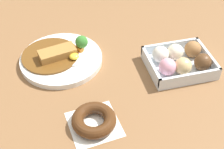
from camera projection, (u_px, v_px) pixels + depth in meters
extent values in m
plane|color=brown|center=(114.00, 72.00, 0.96)|extent=(1.60, 1.60, 0.00)
cylinder|color=white|center=(61.00, 59.00, 0.98)|extent=(0.26, 0.26, 0.02)
cylinder|color=brown|center=(50.00, 55.00, 0.98)|extent=(0.18, 0.18, 0.01)
cube|color=#A87538|center=(57.00, 53.00, 0.96)|extent=(0.12, 0.07, 0.02)
cylinder|color=white|center=(74.00, 59.00, 0.97)|extent=(0.07, 0.07, 0.00)
ellipsoid|color=yellow|center=(74.00, 56.00, 0.96)|extent=(0.03, 0.03, 0.02)
cylinder|color=#8CB766|center=(82.00, 48.00, 1.00)|extent=(0.01, 0.01, 0.02)
sphere|color=#387A2D|center=(82.00, 42.00, 0.98)|extent=(0.04, 0.04, 0.04)
cube|color=orange|center=(78.00, 48.00, 1.00)|extent=(0.02, 0.02, 0.01)
cube|color=orange|center=(80.00, 50.00, 0.99)|extent=(0.02, 0.02, 0.02)
cube|color=silver|center=(179.00, 66.00, 0.96)|extent=(0.19, 0.16, 0.01)
cube|color=silver|center=(207.00, 56.00, 0.97)|extent=(0.01, 0.16, 0.03)
cube|color=silver|center=(151.00, 66.00, 0.93)|extent=(0.01, 0.16, 0.03)
cube|color=silver|center=(170.00, 46.00, 1.00)|extent=(0.19, 0.01, 0.03)
cube|color=silver|center=(190.00, 78.00, 0.90)|extent=(0.19, 0.01, 0.03)
sphere|color=#9E6B3D|center=(192.00, 48.00, 0.98)|extent=(0.05, 0.05, 0.05)
sphere|color=#EFE5C6|center=(175.00, 51.00, 0.97)|extent=(0.05, 0.05, 0.05)
sphere|color=silver|center=(161.00, 55.00, 0.95)|extent=(0.05, 0.05, 0.05)
sphere|color=brown|center=(203.00, 62.00, 0.93)|extent=(0.05, 0.05, 0.05)
sphere|color=#DBB77A|center=(183.00, 66.00, 0.92)|extent=(0.05, 0.05, 0.05)
sphere|color=pink|center=(168.00, 67.00, 0.91)|extent=(0.05, 0.05, 0.05)
cube|color=white|center=(94.00, 124.00, 0.81)|extent=(0.14, 0.14, 0.00)
torus|color=#4C2B14|center=(94.00, 120.00, 0.79)|extent=(0.12, 0.12, 0.03)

